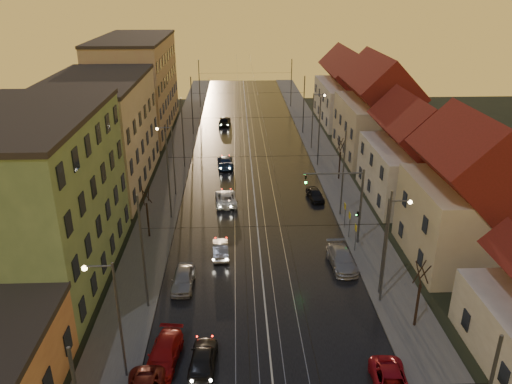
{
  "coord_description": "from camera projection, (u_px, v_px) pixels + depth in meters",
  "views": [
    {
      "loc": [
        -1.95,
        -21.77,
        22.09
      ],
      "look_at": [
        -0.09,
        22.69,
        3.3
      ],
      "focal_mm": 35.0,
      "sensor_mm": 36.0,
      "label": 1
    }
  ],
  "objects": [
    {
      "name": "apartment_left_2",
      "position": [
        100.0,
        134.0,
        56.99
      ],
      "size": [
        10.0,
        20.0,
        12.0
      ],
      "primitive_type": "cube",
      "color": "#B8AC8E",
      "rests_on": "ground"
    },
    {
      "name": "street_lamp_2",
      "position": [
        170.0,
        154.0,
        54.07
      ],
      "size": [
        1.75,
        0.32,
        8.0
      ],
      "color": "#595B60",
      "rests_on": "ground"
    },
    {
      "name": "catenary_pole_l_1",
      "position": [
        143.0,
        254.0,
        34.91
      ],
      "size": [
        0.16,
        0.16,
        9.0
      ],
      "primitive_type": "cylinder",
      "color": "#595B60",
      "rests_on": "ground"
    },
    {
      "name": "catenary_pole_l_5",
      "position": [
        199.0,
        84.0,
        92.9
      ],
      "size": [
        0.16,
        0.16,
        9.0
      ],
      "primitive_type": "cylinder",
      "color": "#595B60",
      "rests_on": "ground"
    },
    {
      "name": "parked_right_1",
      "position": [
        342.0,
        259.0,
        41.73
      ],
      "size": [
        2.19,
        4.92,
        1.4
      ],
      "primitive_type": "imported",
      "rotation": [
        0.0,
        0.0,
        0.05
      ],
      "color": "#A1A0A6",
      "rests_on": "ground"
    },
    {
      "name": "apartment_left_1",
      "position": [
        35.0,
        201.0,
        38.39
      ],
      "size": [
        10.0,
        18.0,
        13.0
      ],
      "primitive_type": "cube",
      "color": "#617F51",
      "rests_on": "ground"
    },
    {
      "name": "sidewalk_right",
      "position": [
        327.0,
        162.0,
        65.88
      ],
      "size": [
        4.0,
        120.0,
        0.15
      ],
      "primitive_type": "cube",
      "color": "#4C4C4C",
      "rests_on": "ground"
    },
    {
      "name": "house_right_4",
      "position": [
        348.0,
        92.0,
        83.55
      ],
      "size": [
        9.18,
        16.32,
        10.0
      ],
      "color": "#BBB6AD",
      "rests_on": "ground"
    },
    {
      "name": "driving_car_3",
      "position": [
        225.0,
        162.0,
        64.27
      ],
      "size": [
        2.3,
        4.99,
        1.41
      ],
      "primitive_type": "imported",
      "rotation": [
        0.0,
        0.0,
        3.21
      ],
      "color": "navy",
      "rests_on": "ground"
    },
    {
      "name": "driving_car_1",
      "position": [
        221.0,
        249.0,
        43.4
      ],
      "size": [
        1.52,
        3.87,
        1.25
      ],
      "primitive_type": "imported",
      "rotation": [
        0.0,
        0.0,
        3.19
      ],
      "color": "gray",
      "rests_on": "ground"
    },
    {
      "name": "house_right_2",
      "position": [
        413.0,
        159.0,
        53.33
      ],
      "size": [
        9.18,
        12.24,
        9.2
      ],
      "color": "#BBB6AD",
      "rests_on": "ground"
    },
    {
      "name": "tram_rail_0",
      "position": [
        234.0,
        164.0,
        65.42
      ],
      "size": [
        0.06,
        120.0,
        0.03
      ],
      "primitive_type": "cube",
      "color": "gray",
      "rests_on": "road"
    },
    {
      "name": "catenary_pole_l_3",
      "position": [
        183.0,
        134.0,
        62.52
      ],
      "size": [
        0.16,
        0.16,
        9.0
      ],
      "primitive_type": "cylinder",
      "color": "#595B60",
      "rests_on": "ground"
    },
    {
      "name": "street_lamp_1",
      "position": [
        389.0,
        238.0,
        36.36
      ],
      "size": [
        1.75,
        0.32,
        8.0
      ],
      "color": "#595B60",
      "rests_on": "ground"
    },
    {
      "name": "catenary_pole_l_2",
      "position": [
        169.0,
        177.0,
        48.72
      ],
      "size": [
        0.16,
        0.16,
        9.0
      ],
      "primitive_type": "cylinder",
      "color": "#595B60",
      "rests_on": "ground"
    },
    {
      "name": "road",
      "position": [
        251.0,
        164.0,
        65.52
      ],
      "size": [
        16.0,
        120.0,
        0.04
      ],
      "primitive_type": "cube",
      "color": "black",
      "rests_on": "ground"
    },
    {
      "name": "apartment_left_3",
      "position": [
        137.0,
        85.0,
        78.7
      ],
      "size": [
        10.0,
        24.0,
        14.0
      ],
      "primitive_type": "cube",
      "color": "tan",
      "rests_on": "ground"
    },
    {
      "name": "catenary_pole_r_1",
      "position": [
        386.0,
        249.0,
        35.57
      ],
      "size": [
        0.16,
        0.16,
        9.0
      ],
      "primitive_type": "cylinder",
      "color": "#595B60",
      "rests_on": "ground"
    },
    {
      "name": "driving_car_2",
      "position": [
        226.0,
        198.0,
        53.58
      ],
      "size": [
        2.54,
        4.89,
        1.31
      ],
      "primitive_type": "imported",
      "rotation": [
        0.0,
        0.0,
        3.22
      ],
      "color": "silver",
      "rests_on": "ground"
    },
    {
      "name": "sidewalk_left",
      "position": [
        175.0,
        165.0,
        65.11
      ],
      "size": [
        4.0,
        120.0,
        0.15
      ],
      "primitive_type": "cube",
      "color": "#4C4C4C",
      "rests_on": "ground"
    },
    {
      "name": "parked_left_2",
      "position": [
        164.0,
        354.0,
        31.16
      ],
      "size": [
        2.36,
        4.65,
        1.29
      ],
      "primitive_type": "imported",
      "rotation": [
        0.0,
        0.0,
        -0.13
      ],
      "color": "maroon",
      "rests_on": "ground"
    },
    {
      "name": "tram_rail_1",
      "position": [
        245.0,
        164.0,
        65.47
      ],
      "size": [
        0.06,
        120.0,
        0.03
      ],
      "primitive_type": "cube",
      "color": "gray",
      "rests_on": "road"
    },
    {
      "name": "house_right_1",
      "position": [
        467.0,
        201.0,
        41.05
      ],
      "size": [
        8.67,
        10.2,
        10.8
      ],
      "color": "#BEAF92",
      "rests_on": "ground"
    },
    {
      "name": "bare_tree_2",
      "position": [
        340.0,
        160.0,
        59.44
      ],
      "size": [
        1.09,
        1.09,
        5.11
      ],
      "color": "black",
      "rests_on": "ground"
    },
    {
      "name": "catenary_pole_r_4",
      "position": [
        304.0,
        105.0,
        76.99
      ],
      "size": [
        0.16,
        0.16,
        9.0
      ],
      "primitive_type": "cylinder",
      "color": "#595B60",
      "rests_on": "ground"
    },
    {
      "name": "parked_right_0",
      "position": [
        391.0,
        384.0,
        28.89
      ],
      "size": [
        2.31,
        4.51,
        1.22
      ],
      "primitive_type": "imported",
      "rotation": [
        0.0,
        0.0,
        -0.07
      ],
      "color": "#A4101D",
      "rests_on": "ground"
    },
    {
      "name": "bare_tree_0",
      "position": [
        147.0,
        213.0,
        45.76
      ],
      "size": [
        1.09,
        1.09,
        5.11
      ],
      "color": "black",
      "rests_on": "ground"
    },
    {
      "name": "catenary_pole_l_4",
      "position": [
        192.0,
        106.0,
        76.33
      ],
      "size": [
        0.16,
        0.16,
        9.0
      ],
      "primitive_type": "cylinder",
      "color": "#595B60",
      "rests_on": "ground"
    },
    {
      "name": "parked_right_2",
      "position": [
        315.0,
        194.0,
        54.6
      ],
      "size": [
        1.88,
        3.72,
        1.22
      ],
      "primitive_type": "imported",
      "rotation": [
        0.0,
        0.0,
        0.13
      ],
      "color": "black",
      "rests_on": "ground"
    },
    {
      "name": "driving_car_0",
      "position": [
        203.0,
        358.0,
        30.78
      ],
      "size": [
        1.87,
        4.07,
        1.35
      ],
      "primitive_type": "imported",
      "rotation": [
        0.0,
        0.0,
        3.07
      ],
      "color": "black",
      "rests_on": "ground"
    },
    {
      "name": "catenary_pole_r_2",
      "position": [
        343.0,
        174.0,
        49.38
      ],
      "size": [
        0.16,
        0.16,
        9.0
      ],
      "primitive_type": "cylinder",
      "color": "#595B60",
      "rests_on": "ground"
    },
    {
      "name": "parked_left_3",
      "position": [
        183.0,
        279.0,
        38.92
      ],
      "size": [
        1.77,
        4.14,
        1.39
      ],
      "primitive_type": "imported",
      "rotation": [
        0.0,
        0.0,
        -0.03
      ],
      "color": "#9E9EA4",
      "rests_on": "ground"
    },
    {
      "name": "driving_car_4",
      "position": [
        225.0,
        121.0,
        82.92
      ],
      "size": [
        2.13,
        4.64,
        1.54
      ],
      "primitive_type": "imported",
      "rotation": [
        0.0,
        0.0,
        3.07
      ],
      "color": "black",
      "rests_on": "ground"
    },
    {
      "name": "bare_tree_1",
      "position": [
        418.0,
        297.0,
        33.65
      ],
      "size": [
        1.09,
        1.09,
        5.11
      ],
      "color": "black",
      "rests_on": "ground"
    },
    {
      "name": "street_lamp_0",
      "position": [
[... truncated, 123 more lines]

